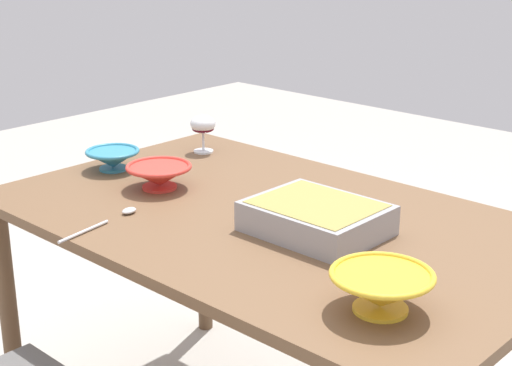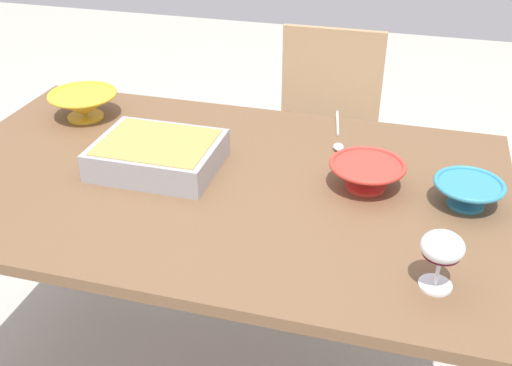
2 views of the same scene
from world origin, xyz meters
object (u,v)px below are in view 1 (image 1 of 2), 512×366
object	(u,v)px
mixing_bowl	(159,175)
small_bowl	(113,158)
serving_bowl	(381,289)
serving_spoon	(113,218)
wine_glass	(203,126)
casserole_dish	(317,216)
dining_table	(271,244)

from	to	relation	value
mixing_bowl	small_bowl	size ratio (longest dim) A/B	1.14
mixing_bowl	small_bowl	xyz separation A→B (m)	(-0.24, 0.02, -0.00)
serving_bowl	serving_spoon	xyz separation A→B (m)	(-0.78, -0.06, -0.04)
wine_glass	serving_spoon	bearing A→B (deg)	-64.23
serving_bowl	serving_spoon	bearing A→B (deg)	-175.73
serving_spoon	mixing_bowl	bearing A→B (deg)	113.51
casserole_dish	mixing_bowl	size ratio (longest dim) A/B	1.67
casserole_dish	small_bowl	xyz separation A→B (m)	(-0.78, -0.03, -0.01)
dining_table	mixing_bowl	xyz separation A→B (m)	(-0.38, -0.06, 0.12)
wine_glass	casserole_dish	xyz separation A→B (m)	(0.72, -0.30, -0.05)
dining_table	serving_bowl	world-z (taller)	serving_bowl
casserole_dish	serving_spoon	distance (m)	0.53
mixing_bowl	small_bowl	distance (m)	0.24
casserole_dish	mixing_bowl	distance (m)	0.55
dining_table	mixing_bowl	distance (m)	0.40
casserole_dish	serving_bowl	xyz separation A→B (m)	(0.35, -0.23, 0.00)
wine_glass	casserole_dish	distance (m)	0.78
wine_glass	serving_bowl	size ratio (longest dim) A/B	0.61
dining_table	mixing_bowl	world-z (taller)	mixing_bowl
mixing_bowl	small_bowl	bearing A→B (deg)	175.68
mixing_bowl	serving_spoon	distance (m)	0.27
dining_table	casserole_dish	world-z (taller)	casserole_dish
mixing_bowl	wine_glass	bearing A→B (deg)	117.35
wine_glass	serving_bowl	distance (m)	1.20
wine_glass	dining_table	bearing A→B (deg)	-27.21
dining_table	wine_glass	bearing A→B (deg)	152.79
dining_table	mixing_bowl	bearing A→B (deg)	-171.65
wine_glass	mixing_bowl	size ratio (longest dim) A/B	0.66
casserole_dish	serving_bowl	distance (m)	0.42
serving_bowl	casserole_dish	bearing A→B (deg)	146.16
wine_glass	casserole_dish	size ratio (longest dim) A/B	0.40
mixing_bowl	serving_spoon	xyz separation A→B (m)	(0.11, -0.25, -0.03)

